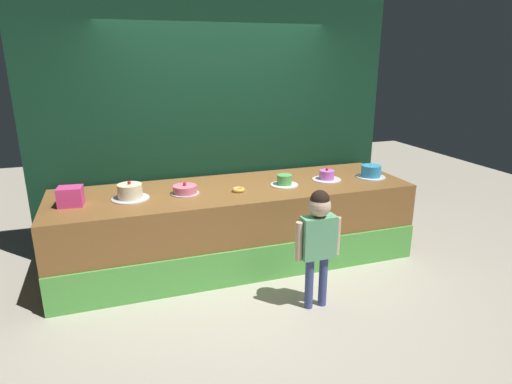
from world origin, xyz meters
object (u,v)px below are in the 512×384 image
cake_right (327,176)px  pink_box (70,196)px  cake_left (185,190)px  cake_far_left (130,192)px  cake_center (284,181)px  child_figure (318,233)px  donut (239,190)px  cake_far_right (371,172)px

cake_right → pink_box: bearing=-179.5°
pink_box → cake_left: bearing=1.2°
cake_far_left → cake_center: cake_far_left is taller
child_figure → donut: bearing=112.7°
donut → cake_right: size_ratio=0.41×
donut → cake_center: (0.53, 0.06, 0.03)m
donut → cake_center: bearing=6.4°
child_figure → cake_far_left: (-1.47, 1.10, 0.19)m
cake_right → child_figure: bearing=-120.5°
cake_left → pink_box: bearing=-178.8°
donut → cake_left: bearing=169.1°
child_figure → cake_far_right: (1.17, 1.03, 0.19)m
donut → cake_far_left: cake_far_left is taller
pink_box → cake_center: bearing=-0.6°
child_figure → cake_left: 1.45m
child_figure → cake_far_left: bearing=143.3°
cake_right → cake_far_right: 0.53m
cake_left → cake_far_left: bearing=179.1°
child_figure → cake_center: (0.12, 1.05, 0.17)m
cake_far_left → donut: bearing=-5.9°
pink_box → cake_left: 1.06m
pink_box → cake_center: (2.12, -0.02, -0.04)m
cake_far_left → child_figure: bearing=-36.7°
child_figure → cake_far_right: size_ratio=3.30×
cake_left → child_figure: bearing=-49.2°
cake_right → cake_left: bearing=-179.9°
cake_center → cake_far_right: size_ratio=0.90×
cake_left → cake_far_right: bearing=-1.6°
cake_far_left → cake_left: bearing=-0.9°
cake_center → pink_box: bearing=179.4°
cake_left → cake_far_right: cake_far_right is taller
pink_box → cake_left: pink_box is taller
cake_left → cake_right: cake_right is taller
pink_box → cake_center: 2.12m
pink_box → cake_right: 2.65m
cake_center → cake_far_right: 1.06m
child_figure → cake_center: child_figure is taller
cake_center → cake_right: size_ratio=0.92×
cake_center → cake_right: 0.53m
pink_box → cake_far_right: cake_far_right is taller
pink_box → cake_far_left: 0.53m
child_figure → cake_right: size_ratio=3.40×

